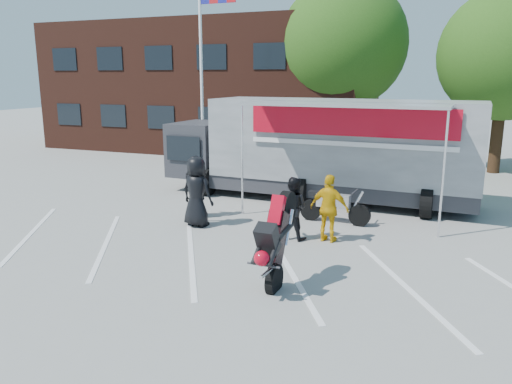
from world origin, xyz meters
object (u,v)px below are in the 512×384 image
Objects in this scene: stunt_bike_rider at (285,279)px; parked_motorcycle at (334,223)px; spectator_leather_c at (293,208)px; tree_left at (343,45)px; spectator_hivis at (329,209)px; spectator_leather_a at (197,192)px; flagpole at (207,51)px; tree_mid at (505,55)px; transporter_truck at (325,200)px; spectator_leather_b at (196,186)px.

parked_motorcycle is at bearing 91.80° from stunt_bike_rider.
parked_motorcycle is 1.29× the size of spectator_leather_c.
spectator_hivis is (2.51, -12.79, -4.71)m from tree_left.
parked_motorcycle is at bearing -144.57° from spectator_leather_a.
flagpole is 1.04× the size of tree_mid.
stunt_bike_rider is 4.50m from spectator_leather_a.
tree_left reaches higher than stunt_bike_rider.
flagpole is 0.76× the size of transporter_truck.
tree_mid is (7.00, -1.00, -0.62)m from tree_left.
flagpole is 3.88× the size of stunt_bike_rider.
transporter_truck reaches higher than stunt_bike_rider.
transporter_truck reaches higher than spectator_leather_c.
flagpole reaches higher than transporter_truck.
tree_mid is 3.97× the size of spectator_leather_a.
parked_motorcycle is (0.90, -2.62, 0.00)m from transporter_truck.
flagpole is at bearing 158.40° from transporter_truck.
spectator_hivis reaches higher than transporter_truck.
spectator_leather_a is at bearing 118.81° from parked_motorcycle.
spectator_leather_a reaches higher than stunt_bike_rider.
spectator_hivis is (6.75, -6.79, -4.20)m from flagpole.
tree_left reaches higher than spectator_leather_a.
flagpole is 7.37m from tree_left.
parked_motorcycle is 3.99m from spectator_leather_a.
spectator_hivis is at bearing -169.04° from parked_motorcycle.
tree_mid is 0.73× the size of transporter_truck.
spectator_hivis reaches higher than stunt_bike_rider.
flagpole is 4.13× the size of spectator_leather_a.
spectator_leather_c is at bearing 14.97° from spectator_hivis.
spectator_leather_a is 2.80m from spectator_leather_c.
spectator_leather_a reaches higher than spectator_leather_b.
spectator_hivis is at bearing -110.87° from tree_mid.
parked_motorcycle is 2.07m from spectator_leather_c.
spectator_leather_a is at bearing 138.03° from spectator_leather_b.
spectator_hivis is (-4.49, -11.79, -4.09)m from tree_mid.
parked_motorcycle is 4.13m from spectator_leather_b.
tree_left reaches higher than spectator_hivis.
tree_mid reaches higher than spectator_leather_a.
tree_mid is 3.71× the size of parked_motorcycle.
tree_mid reaches higher than stunt_bike_rider.
tree_mid is at bearing -8.13° from tree_left.
spectator_leather_b is at bearing 105.44° from parked_motorcycle.
stunt_bike_rider is (-4.75, -14.50, -4.94)m from tree_mid.
spectator_leather_a is 0.94m from spectator_leather_b.
spectator_leather_b is 1.07× the size of spectator_hivis.
parked_motorcycle is at bearing -78.38° from tree_left.
stunt_bike_rider is 1.21× the size of spectator_hivis.
spectator_leather_a is at bearing 6.13° from spectator_leather_c.
spectator_leather_a reaches higher than spectator_hivis.
parked_motorcycle is 1.21× the size of spectator_hivis.
spectator_leather_b reaches higher than parked_motorcycle.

